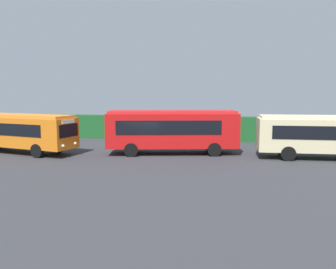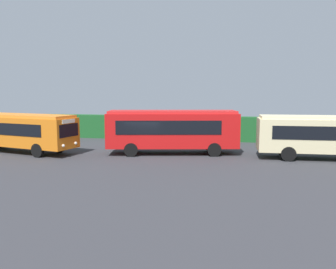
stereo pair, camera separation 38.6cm
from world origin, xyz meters
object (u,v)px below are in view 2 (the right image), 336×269
(bus_cream, at_px, (334,135))
(person_right, at_px, (135,137))
(bus_red, at_px, (172,129))
(person_center, at_px, (45,136))
(bus_orange, at_px, (17,130))

(bus_cream, height_order, person_right, bus_cream)
(bus_red, xyz_separation_m, bus_cream, (11.30, -0.09, -0.13))
(bus_red, height_order, person_right, bus_red)
(bus_cream, distance_m, person_right, 15.21)
(bus_cream, distance_m, person_center, 23.04)
(person_right, bearing_deg, person_center, -133.82)
(bus_red, bearing_deg, bus_cream, -12.30)
(bus_red, relative_size, person_center, 6.03)
(bus_orange, distance_m, bus_cream, 23.31)
(bus_cream, relative_size, person_right, 6.02)
(bus_red, bearing_deg, person_right, 134.86)
(bus_cream, xyz_separation_m, person_right, (-14.98, 2.50, -0.84))
(bus_red, relative_size, bus_cream, 0.97)
(bus_orange, relative_size, bus_cream, 1.00)
(bus_orange, height_order, person_center, bus_orange)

